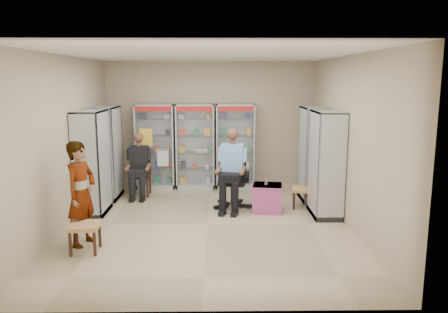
{
  "coord_description": "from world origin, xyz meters",
  "views": [
    {
      "loc": [
        0.18,
        -7.55,
        2.6
      ],
      "look_at": [
        0.3,
        0.7,
        1.12
      ],
      "focal_mm": 35.0,
      "sensor_mm": 36.0,
      "label": 1
    }
  ],
  "objects_px": {
    "cabinet_back_mid": "(195,146)",
    "wooden_chair": "(140,175)",
    "seated_shopkeeper": "(233,171)",
    "woven_stool_b": "(85,238)",
    "cabinet_right_near": "(326,164)",
    "cabinet_back_right": "(235,146)",
    "pink_trunk": "(267,198)",
    "cabinet_right_far": "(313,154)",
    "cabinet_left_far": "(107,153)",
    "woven_stool_a": "(302,198)",
    "cabinet_back_left": "(155,146)",
    "office_chair": "(233,179)",
    "cabinet_left_near": "(92,163)",
    "standing_man": "(81,194)"
  },
  "relations": [
    {
      "from": "wooden_chair",
      "to": "pink_trunk",
      "type": "xyz_separation_m",
      "value": [
        2.71,
        -1.23,
        -0.2
      ]
    },
    {
      "from": "cabinet_back_mid",
      "to": "woven_stool_b",
      "type": "height_order",
      "value": "cabinet_back_mid"
    },
    {
      "from": "cabinet_right_near",
      "to": "cabinet_right_far",
      "type": "bearing_deg",
      "value": 0.0
    },
    {
      "from": "cabinet_right_far",
      "to": "cabinet_back_mid",
      "type": "bearing_deg",
      "value": 66.35
    },
    {
      "from": "office_chair",
      "to": "standing_man",
      "type": "height_order",
      "value": "standing_man"
    },
    {
      "from": "woven_stool_a",
      "to": "woven_stool_b",
      "type": "height_order",
      "value": "woven_stool_b"
    },
    {
      "from": "cabinet_back_left",
      "to": "office_chair",
      "type": "height_order",
      "value": "cabinet_back_left"
    },
    {
      "from": "standing_man",
      "to": "cabinet_right_near",
      "type": "bearing_deg",
      "value": -51.24
    },
    {
      "from": "cabinet_back_left",
      "to": "cabinet_left_far",
      "type": "height_order",
      "value": "same"
    },
    {
      "from": "office_chair",
      "to": "seated_shopkeeper",
      "type": "height_order",
      "value": "seated_shopkeeper"
    },
    {
      "from": "cabinet_back_left",
      "to": "woven_stool_a",
      "type": "relative_size",
      "value": 4.84
    },
    {
      "from": "cabinet_right_far",
      "to": "wooden_chair",
      "type": "xyz_separation_m",
      "value": [
        -3.78,
        0.4,
        -0.53
      ]
    },
    {
      "from": "cabinet_left_far",
      "to": "woven_stool_b",
      "type": "xyz_separation_m",
      "value": [
        0.4,
        -3.04,
        -0.78
      ]
    },
    {
      "from": "cabinet_left_near",
      "to": "office_chair",
      "type": "bearing_deg",
      "value": 97.08
    },
    {
      "from": "cabinet_back_mid",
      "to": "seated_shopkeeper",
      "type": "xyz_separation_m",
      "value": [
        0.83,
        -1.74,
        -0.24
      ]
    },
    {
      "from": "woven_stool_a",
      "to": "pink_trunk",
      "type": "bearing_deg",
      "value": -162.0
    },
    {
      "from": "cabinet_back_left",
      "to": "seated_shopkeeper",
      "type": "relative_size",
      "value": 1.31
    },
    {
      "from": "seated_shopkeeper",
      "to": "woven_stool_b",
      "type": "bearing_deg",
      "value": -124.04
    },
    {
      "from": "cabinet_left_far",
      "to": "standing_man",
      "type": "height_order",
      "value": "cabinet_left_far"
    },
    {
      "from": "cabinet_left_near",
      "to": "seated_shopkeeper",
      "type": "xyz_separation_m",
      "value": [
        2.71,
        0.29,
        -0.24
      ]
    },
    {
      "from": "woven_stool_a",
      "to": "standing_man",
      "type": "relative_size",
      "value": 0.25
    },
    {
      "from": "seated_shopkeeper",
      "to": "cabinet_left_near",
      "type": "bearing_deg",
      "value": -161.98
    },
    {
      "from": "cabinet_back_mid",
      "to": "cabinet_right_far",
      "type": "relative_size",
      "value": 1.0
    },
    {
      "from": "cabinet_left_near",
      "to": "wooden_chair",
      "type": "relative_size",
      "value": 2.13
    },
    {
      "from": "wooden_chair",
      "to": "cabinet_right_near",
      "type": "bearing_deg",
      "value": -21.64
    },
    {
      "from": "office_chair",
      "to": "seated_shopkeeper",
      "type": "distance_m",
      "value": 0.17
    },
    {
      "from": "pink_trunk",
      "to": "woven_stool_b",
      "type": "distance_m",
      "value": 3.6
    },
    {
      "from": "cabinet_left_far",
      "to": "woven_stool_b",
      "type": "height_order",
      "value": "cabinet_left_far"
    },
    {
      "from": "woven_stool_b",
      "to": "wooden_chair",
      "type": "bearing_deg",
      "value": 85.13
    },
    {
      "from": "cabinet_back_left",
      "to": "standing_man",
      "type": "relative_size",
      "value": 1.21
    },
    {
      "from": "cabinet_back_left",
      "to": "woven_stool_a",
      "type": "height_order",
      "value": "cabinet_back_left"
    },
    {
      "from": "cabinet_back_mid",
      "to": "cabinet_left_far",
      "type": "relative_size",
      "value": 1.0
    },
    {
      "from": "cabinet_right_far",
      "to": "seated_shopkeeper",
      "type": "distance_m",
      "value": 1.87
    },
    {
      "from": "cabinet_back_left",
      "to": "cabinet_back_mid",
      "type": "distance_m",
      "value": 0.95
    },
    {
      "from": "cabinet_right_near",
      "to": "woven_stool_b",
      "type": "xyz_separation_m",
      "value": [
        -4.06,
        -1.74,
        -0.78
      ]
    },
    {
      "from": "office_chair",
      "to": "seated_shopkeeper",
      "type": "relative_size",
      "value": 0.79
    },
    {
      "from": "cabinet_back_mid",
      "to": "wooden_chair",
      "type": "distance_m",
      "value": 1.5
    },
    {
      "from": "standing_man",
      "to": "woven_stool_a",
      "type": "bearing_deg",
      "value": -43.33
    },
    {
      "from": "cabinet_left_near",
      "to": "wooden_chair",
      "type": "distance_m",
      "value": 1.56
    },
    {
      "from": "cabinet_back_mid",
      "to": "cabinet_left_near",
      "type": "xyz_separation_m",
      "value": [
        -1.88,
        -2.03,
        0.0
      ]
    },
    {
      "from": "cabinet_back_mid",
      "to": "cabinet_back_right",
      "type": "distance_m",
      "value": 0.95
    },
    {
      "from": "cabinet_right_near",
      "to": "cabinet_back_right",
      "type": "bearing_deg",
      "value": 36.16
    },
    {
      "from": "cabinet_right_near",
      "to": "seated_shopkeeper",
      "type": "bearing_deg",
      "value": 74.45
    },
    {
      "from": "cabinet_right_far",
      "to": "office_chair",
      "type": "bearing_deg",
      "value": 107.85
    },
    {
      "from": "cabinet_back_mid",
      "to": "standing_man",
      "type": "bearing_deg",
      "value": -113.63
    },
    {
      "from": "cabinet_left_near",
      "to": "woven_stool_a",
      "type": "xyz_separation_m",
      "value": [
        4.13,
        0.31,
        -0.79
      ]
    },
    {
      "from": "cabinet_right_far",
      "to": "office_chair",
      "type": "xyz_separation_m",
      "value": [
        -1.75,
        -0.56,
        -0.4
      ]
    },
    {
      "from": "cabinet_left_far",
      "to": "woven_stool_a",
      "type": "height_order",
      "value": "cabinet_left_far"
    },
    {
      "from": "cabinet_right_far",
      "to": "woven_stool_a",
      "type": "relative_size",
      "value": 4.84
    },
    {
      "from": "cabinet_right_near",
      "to": "pink_trunk",
      "type": "bearing_deg",
      "value": 75.57
    }
  ]
}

